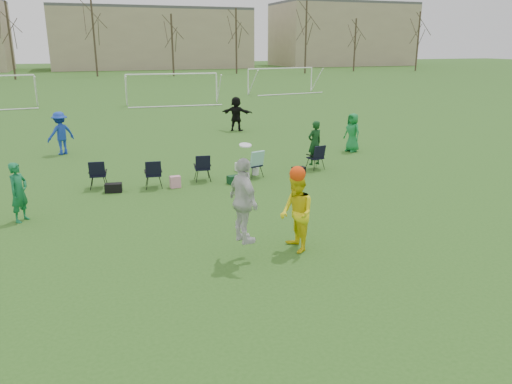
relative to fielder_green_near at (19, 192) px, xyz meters
name	(u,v)px	position (x,y,z in m)	size (l,w,h in m)	color
ground	(269,275)	(5.22, -5.50, -0.83)	(260.00, 260.00, 0.00)	#2C591B
fielder_green_near	(19,192)	(0.00, 0.00, 0.00)	(0.61, 0.40, 1.67)	#136D3D
fielder_blue	(61,133)	(0.95, 8.96, 0.11)	(1.22, 0.70, 1.89)	#1637AB
fielder_green_far	(352,132)	(13.41, 5.14, 0.04)	(0.85, 0.55, 1.74)	#167D37
fielder_black	(236,114)	(10.15, 12.32, 0.13)	(1.78, 0.57, 1.92)	black
center_contest	(273,207)	(5.70, -4.49, 0.34)	(2.03, 1.20, 2.67)	silver
sideline_setup	(230,163)	(6.82, 2.53, -0.28)	(8.85, 2.02, 1.88)	#0F3A16
goal_mid	(172,80)	(9.22, 26.50, 1.09)	(7.40, 0.63, 2.46)	white
goal_right	(281,73)	(21.22, 32.50, 1.09)	(7.35, 1.14, 2.46)	white
tree_line	(97,41)	(5.46, 64.35, 4.26)	(110.28, 3.28, 11.40)	#382B21
building_row	(124,37)	(11.95, 90.50, 5.16)	(126.00, 16.00, 13.00)	tan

